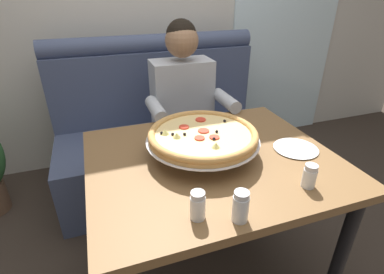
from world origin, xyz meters
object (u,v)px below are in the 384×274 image
(pizza, at_px, (203,135))
(shaker_oregano, at_px, (198,207))
(diner_main, at_px, (187,110))
(patio_chair, at_px, (253,69))
(booth_bench, at_px, (165,137))
(shaker_parmesan, at_px, (309,177))
(shaker_pepper_flakes, at_px, (240,208))
(dining_table, at_px, (212,174))
(plate_near_left, at_px, (296,147))

(pizza, distance_m, shaker_oregano, 0.42)
(diner_main, height_order, patio_chair, diner_main)
(booth_bench, relative_size, pizza, 3.08)
(shaker_parmesan, distance_m, shaker_pepper_flakes, 0.35)
(diner_main, relative_size, pizza, 2.47)
(booth_bench, height_order, shaker_pepper_flakes, booth_bench)
(dining_table, bearing_deg, diner_main, 81.74)
(dining_table, height_order, shaker_parmesan, shaker_parmesan)
(dining_table, relative_size, pizza, 2.15)
(pizza, bearing_deg, plate_near_left, -13.78)
(shaker_pepper_flakes, height_order, plate_near_left, shaker_pepper_flakes)
(diner_main, xyz_separation_m, shaker_pepper_flakes, (-0.17, -1.07, 0.09))
(pizza, xyz_separation_m, shaker_parmesan, (0.30, -0.37, -0.06))
(shaker_pepper_flakes, bearing_deg, booth_bench, 87.00)
(shaker_oregano, xyz_separation_m, plate_near_left, (0.60, 0.28, -0.03))
(dining_table, height_order, pizza, pizza)
(booth_bench, xyz_separation_m, shaker_parmesan, (0.27, -1.26, 0.40))
(dining_table, bearing_deg, plate_near_left, -9.14)
(booth_bench, height_order, pizza, booth_bench)
(shaker_oregano, height_order, plate_near_left, shaker_oregano)
(dining_table, relative_size, shaker_oregano, 10.55)
(diner_main, xyz_separation_m, shaker_oregano, (-0.30, -1.01, 0.09))
(shaker_parmesan, height_order, plate_near_left, shaker_parmesan)
(dining_table, xyz_separation_m, pizza, (-0.03, 0.04, 0.19))
(plate_near_left, bearing_deg, booth_bench, 112.12)
(shaker_parmesan, bearing_deg, booth_bench, 102.01)
(pizza, height_order, patio_chair, pizza)
(booth_bench, bearing_deg, patio_chair, 39.09)
(shaker_parmesan, bearing_deg, shaker_pepper_flakes, -167.28)
(plate_near_left, bearing_deg, shaker_pepper_flakes, -144.82)
(shaker_parmesan, distance_m, patio_chair, 2.70)
(dining_table, relative_size, shaker_parmesan, 11.40)
(dining_table, height_order, shaker_oregano, shaker_oregano)
(shaker_parmesan, height_order, shaker_pepper_flakes, shaker_pepper_flakes)
(shaker_pepper_flakes, bearing_deg, shaker_parmesan, 12.72)
(dining_table, xyz_separation_m, diner_main, (0.10, 0.67, 0.05))
(shaker_parmesan, xyz_separation_m, patio_chair, (1.17, 2.42, -0.27))
(dining_table, height_order, patio_chair, patio_chair)
(booth_bench, distance_m, shaker_pepper_flakes, 1.39)
(booth_bench, bearing_deg, dining_table, -90.00)
(shaker_pepper_flakes, bearing_deg, dining_table, 80.11)
(dining_table, xyz_separation_m, shaker_oregano, (-0.20, -0.34, 0.14))
(shaker_oregano, bearing_deg, plate_near_left, 24.84)
(pizza, height_order, plate_near_left, pizza)
(shaker_parmesan, xyz_separation_m, plate_near_left, (0.14, 0.26, -0.03))
(plate_near_left, bearing_deg, shaker_parmesan, -118.11)
(dining_table, height_order, diner_main, diner_main)
(pizza, bearing_deg, dining_table, -52.36)
(pizza, xyz_separation_m, shaker_pepper_flakes, (-0.04, -0.44, -0.05))
(shaker_parmesan, xyz_separation_m, shaker_oregano, (-0.47, -0.02, 0.00))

